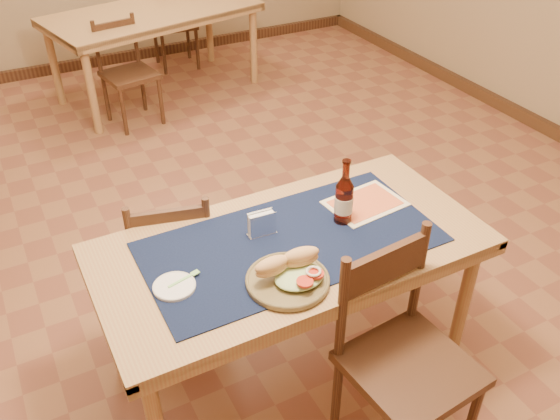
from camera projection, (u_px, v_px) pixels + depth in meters
name	position (u px, v px, depth m)	size (l,w,h in m)	color
room	(207.00, 28.00, 2.62)	(6.04, 7.04, 2.84)	brown
main_table	(291.00, 258.00, 2.47)	(1.60, 0.80, 0.75)	#A1804C
placemat	(291.00, 242.00, 2.42)	(1.20, 0.60, 0.01)	#0E1836
baseboard	(224.00, 262.00, 3.40)	(6.00, 7.00, 0.10)	#472C19
back_table	(153.00, 20.00, 5.07)	(1.91, 1.24, 0.75)	#A1804C
chair_main_far	(173.00, 257.00, 2.83)	(0.47, 0.47, 0.84)	#472C19
chair_main_near	(403.00, 357.00, 2.25)	(0.48, 0.48, 0.96)	#472C19
chair_back_near	(127.00, 71.00, 4.74)	(0.44, 0.44, 0.83)	#472C19
chair_back_far	(175.00, 24.00, 5.71)	(0.42, 0.42, 0.84)	#472C19
sandwich_plate	(290.00, 275.00, 2.20)	(0.32, 0.32, 0.12)	brown
side_plate	(174.00, 286.00, 2.19)	(0.16, 0.16, 0.01)	white
fork	(186.00, 278.00, 2.21)	(0.14, 0.05, 0.00)	#87D977
beer_bottle	(344.00, 199.00, 2.47)	(0.08, 0.08, 0.30)	#4F190E
napkin_holder	(262.00, 224.00, 2.43)	(0.12, 0.05, 0.11)	white
menu_card	(365.00, 203.00, 2.64)	(0.35, 0.27, 0.01)	beige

